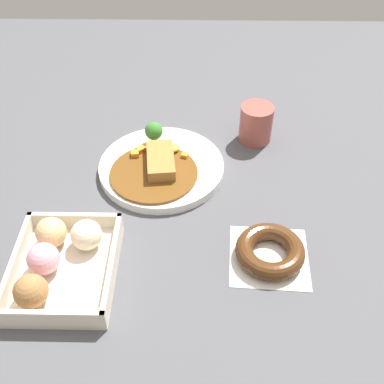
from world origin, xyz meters
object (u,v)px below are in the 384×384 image
Objects in this scene: donut_box at (59,261)px; chocolate_ring_donut at (270,251)px; curry_plate at (160,166)px; coffee_mug at (256,124)px.

donut_box is 1.45× the size of chocolate_ring_donut.
donut_box is (0.26, -0.15, 0.01)m from curry_plate.
curry_plate is 0.30m from donut_box.
coffee_mug is (-0.37, 0.35, 0.02)m from donut_box.
donut_box is 0.35m from chocolate_ring_donut.
chocolate_ring_donut is at bearing 95.74° from donut_box.
coffee_mug reaches higher than donut_box.
chocolate_ring_donut is (-0.03, 0.35, -0.01)m from donut_box.
coffee_mug reaches higher than curry_plate.
coffee_mug is at bearing 179.86° from chocolate_ring_donut.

